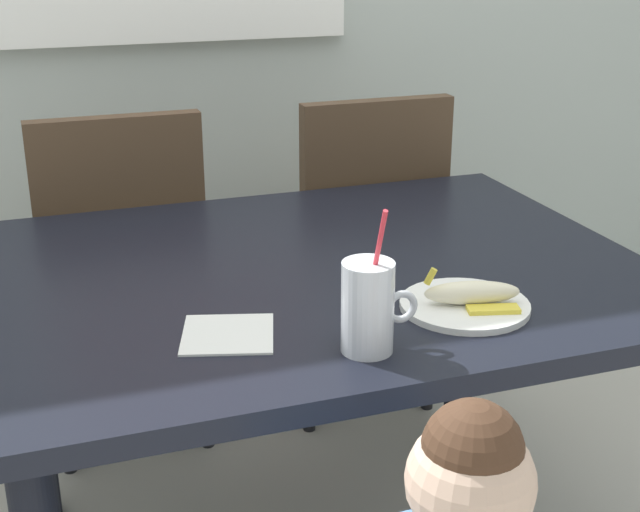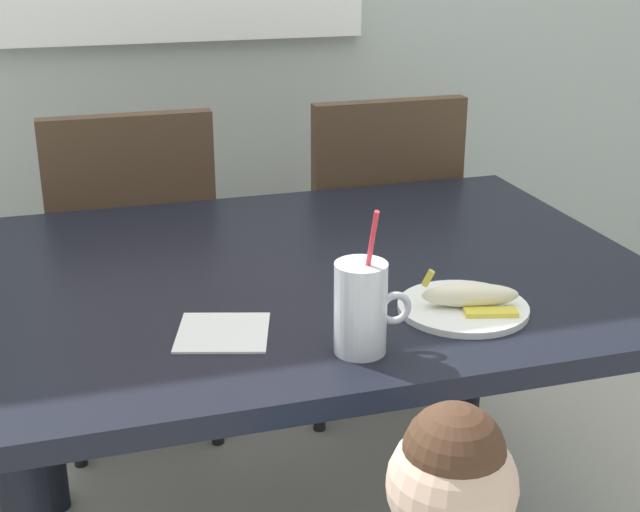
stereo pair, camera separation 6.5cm
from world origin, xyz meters
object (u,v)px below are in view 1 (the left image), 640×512
object	(u,v)px
milk_cup	(368,312)
dining_table	(316,311)
dining_chair_right	(359,237)
snack_plate	(465,305)
dining_chair_left	(121,263)
paper_napkin	(228,334)
peeled_banana	(473,294)

from	to	relation	value
milk_cup	dining_table	bearing A→B (deg)	83.83
dining_chair_right	snack_plate	world-z (taller)	dining_chair_right
dining_chair_left	milk_cup	bearing A→B (deg)	104.07
dining_chair_left	paper_napkin	size ratio (longest dim) A/B	6.40
dining_chair_right	paper_napkin	size ratio (longest dim) A/B	6.40
dining_chair_left	snack_plate	bearing A→B (deg)	116.63
milk_cup	peeled_banana	world-z (taller)	milk_cup
snack_plate	peeled_banana	xyz separation A→B (m)	(0.01, -0.01, 0.03)
peeled_banana	snack_plate	bearing A→B (deg)	135.03
milk_cup	dining_chair_left	bearing A→B (deg)	104.07
paper_napkin	peeled_banana	bearing A→B (deg)	-5.45
milk_cup	paper_napkin	size ratio (longest dim) A/B	1.65
dining_chair_left	snack_plate	xyz separation A→B (m)	(0.49, -0.98, 0.22)
peeled_banana	paper_napkin	world-z (taller)	peeled_banana
snack_plate	peeled_banana	distance (m)	0.03
dining_table	paper_napkin	xyz separation A→B (m)	(-0.24, -0.25, 0.10)
dining_chair_right	dining_chair_left	bearing A→B (deg)	-1.21
dining_chair_left	dining_chair_right	world-z (taller)	same
dining_table	dining_chair_left	bearing A→B (deg)	113.90
dining_table	dining_chair_right	bearing A→B (deg)	61.90
milk_cup	snack_plate	world-z (taller)	milk_cup
dining_table	snack_plate	bearing A→B (deg)	-57.09
dining_table	milk_cup	distance (m)	0.41
peeled_banana	paper_napkin	xyz separation A→B (m)	(-0.43, 0.04, -0.03)
dining_table	milk_cup	xyz separation A→B (m)	(-0.04, -0.38, 0.17)
milk_cup	paper_napkin	xyz separation A→B (m)	(-0.20, 0.13, -0.06)
dining_chair_right	peeled_banana	xyz separation A→B (m)	(-0.17, -0.98, 0.24)
dining_table	paper_napkin	bearing A→B (deg)	-133.66
dining_table	milk_cup	world-z (taller)	milk_cup
dining_chair_right	peeled_banana	distance (m)	1.02
dining_chair_left	dining_chair_right	distance (m)	0.68
peeled_banana	paper_napkin	bearing A→B (deg)	174.55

